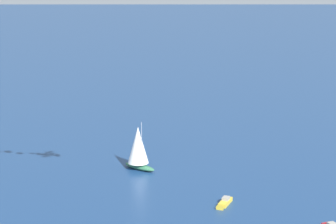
{
  "coord_description": "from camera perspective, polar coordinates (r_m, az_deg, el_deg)",
  "views": [
    {
      "loc": [
        122.11,
        -51.05,
        56.89
      ],
      "look_at": [
        0.0,
        0.0,
        27.76
      ],
      "focal_mm": 71.21,
      "sensor_mm": 36.0,
      "label": 1
    }
  ],
  "objects": [
    {
      "name": "sailboat_near_centre",
      "position": [
        189.53,
        -2.56,
        -3.05
      ],
      "size": [
        11.04,
        8.1,
        14.0
      ],
      "color": "#33704C",
      "rests_on": "ground_plane"
    },
    {
      "name": "motorboat_trailing",
      "position": [
        163.43,
        4.82,
        -7.78
      ],
      "size": [
        6.68,
        6.64,
        2.17
      ],
      "color": "gold",
      "rests_on": "ground_plane"
    }
  ]
}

